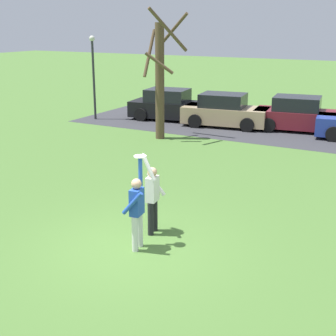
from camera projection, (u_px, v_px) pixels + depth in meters
name	position (u px, v px, depth m)	size (l,w,h in m)	color
ground_plane	(133.00, 248.00, 10.78)	(120.00, 120.00, 0.00)	#4C7533
person_catcher	(137.00, 208.00, 10.47)	(0.49, 0.57, 2.08)	silver
person_defender	(152.00, 194.00, 11.28)	(0.49, 0.59, 2.04)	black
frisbee_disc	(140.00, 156.00, 10.35)	(0.28, 0.28, 0.02)	white
parked_car_black	(169.00, 106.00, 24.92)	(4.31, 2.46, 1.59)	black
parked_car_tan	(225.00, 111.00, 23.32)	(4.31, 2.46, 1.59)	tan
parked_car_maroon	(299.00, 115.00, 22.39)	(4.31, 2.46, 1.59)	maroon
parking_strip	(326.00, 135.00, 21.65)	(24.67, 6.40, 0.01)	#38383D
bare_tree_tall	(160.00, 76.00, 20.24)	(1.91, 2.26, 5.48)	brown
lamppost_by_lot	(93.00, 69.00, 24.48)	(0.28, 0.28, 4.26)	#2D2D33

